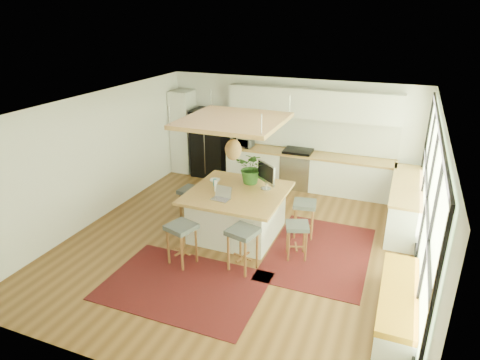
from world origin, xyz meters
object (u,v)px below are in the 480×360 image
at_px(laptop, 220,194).
at_px(island_plant, 252,171).
at_px(island, 238,213).
at_px(stool_near_right, 243,252).
at_px(stool_right_back, 304,220).
at_px(stool_left_side, 192,206).
at_px(monitor, 266,177).
at_px(microwave, 244,140).
at_px(fridge, 210,142).
at_px(stool_near_left, 182,246).
at_px(stool_right_front, 297,240).

xyz_separation_m(laptop, island_plant, (0.26, 0.99, 0.14)).
relative_size(island, stool_near_right, 2.33).
height_order(stool_right_back, stool_left_side, stool_left_side).
xyz_separation_m(monitor, microwave, (-1.45, 2.48, -0.10)).
distance_m(stool_right_back, monitor, 1.15).
distance_m(stool_left_side, island_plant, 1.53).
bearing_deg(island_plant, fridge, 131.60).
bearing_deg(stool_near_right, microwave, 111.16).
distance_m(stool_left_side, monitor, 1.80).
height_order(island, stool_near_left, island).
xyz_separation_m(stool_near_right, stool_right_front, (0.76, 0.74, 0.00)).
bearing_deg(microwave, stool_left_side, -89.64).
relative_size(island, stool_right_front, 2.72).
relative_size(stool_right_front, stool_left_side, 0.90).
relative_size(stool_near_right, stool_left_side, 1.05).
distance_m(stool_near_right, monitor, 1.71).
xyz_separation_m(stool_right_back, monitor, (-0.79, -0.08, 0.83)).
bearing_deg(stool_left_side, microwave, 86.99).
bearing_deg(laptop, island, 78.12).
distance_m(stool_left_side, laptop, 1.33).
height_order(stool_right_front, stool_left_side, stool_left_side).
distance_m(fridge, laptop, 3.77).
bearing_deg(stool_right_back, stool_left_side, -173.51).
relative_size(stool_right_front, laptop, 1.92).
bearing_deg(island, stool_left_side, 172.91).
relative_size(stool_near_left, stool_right_front, 1.13).
height_order(fridge, stool_left_side, fridge).
height_order(island, stool_near_right, island).
height_order(island, island_plant, island_plant).
relative_size(monitor, microwave, 1.20).
bearing_deg(microwave, island_plant, -61.45).
height_order(island, microwave, microwave).
bearing_deg(stool_near_left, stool_left_side, 111.93).
relative_size(fridge, stool_right_front, 2.66).
height_order(stool_near_left, stool_near_right, stool_near_right).
height_order(stool_near_right, stool_right_back, stool_near_right).
xyz_separation_m(stool_left_side, laptop, (0.96, -0.61, 0.70)).
bearing_deg(fridge, island_plant, -50.38).
relative_size(laptop, monitor, 0.60).
bearing_deg(island, stool_near_left, -110.05).
bearing_deg(monitor, microwave, 159.97).
xyz_separation_m(fridge, island, (1.95, -2.84, -0.46)).
height_order(stool_near_right, stool_right_front, stool_near_right).
xyz_separation_m(stool_near_left, microwave, (-0.47, 4.19, 0.74)).
bearing_deg(stool_right_front, monitor, 138.62).
bearing_deg(stool_right_back, microwave, 132.88).
xyz_separation_m(stool_right_back, stool_left_side, (-2.37, -0.27, 0.00)).
relative_size(stool_right_back, monitor, 1.25).
bearing_deg(monitor, island, -105.56).
height_order(stool_left_side, island_plant, island_plant).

